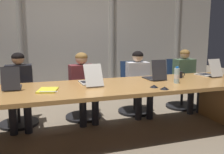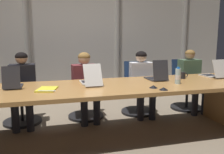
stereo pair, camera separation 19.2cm
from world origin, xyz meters
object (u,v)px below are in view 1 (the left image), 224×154
Objects in this scene: office_chair_right_end at (181,89)px; office_chair_left_mid at (18,103)px; person_center at (83,82)px; coffee_mug_near at (180,75)px; laptop_right_end at (209,73)px; laptop_left_mid at (12,85)px; person_right_end at (187,76)px; spiral_notepad at (48,90)px; conference_mic_right_side at (165,88)px; office_chair_center at (83,98)px; laptop_right_mid at (155,76)px; person_right_mid at (139,79)px; laptop_center at (90,80)px; office_chair_right_mid at (134,93)px; water_bottle_primary at (177,76)px; person_left_mid at (19,86)px; conference_mic_middle at (154,86)px.

office_chair_left_mid is at bearing -86.32° from office_chair_right_end.
person_center reaches higher than coffee_mug_near.
laptop_right_end is 3.43× the size of coffee_mug_near.
laptop_left_mid reaches higher than coffee_mug_near.
laptop_right_end is 0.38× the size of person_right_end.
laptop_left_mid is 0.39× the size of office_chair_left_mid.
person_center is 1.07m from spiral_notepad.
laptop_right_end is at bearing 28.46° from conference_mic_right_side.
office_chair_center is 1.98m from person_right_end.
spiral_notepad is at bearing -116.86° from laptop_left_mid.
person_center reaches higher than laptop_right_mid.
person_right_end is (3.00, 0.64, -0.16)m from laptop_left_mid.
office_chair_left_mid is at bearing -88.54° from person_right_mid.
person_right_mid is (0.01, 0.60, -0.16)m from laptop_right_mid.
laptop_center is 0.92m from office_chair_center.
laptop_right_end is (0.99, 0.01, -0.00)m from laptop_right_mid.
office_chair_right_mid is 0.82× the size of person_right_mid.
office_chair_right_end is (3.00, 0.80, -0.45)m from laptop_left_mid.
person_right_end is 4.78× the size of water_bottle_primary.
water_bottle_primary is at bearing -33.30° from office_chair_right_end.
person_left_mid is at bearing -90.50° from person_right_end.
conference_mic_middle is at bearing 28.21° from person_center.
office_chair_center is 1.66m from coffee_mug_near.
person_right_end is at bearing 48.55° from water_bottle_primary.
spiral_notepad is at bearing 164.65° from conference_mic_right_side.
laptop_right_mid is 1.32m from office_chair_right_end.
conference_mic_right_side is (0.07, -0.14, 0.00)m from conference_mic_middle.
person_left_mid is (0.05, -0.16, 0.31)m from office_chair_left_mid.
laptop_left_mid is at bearing 90.29° from laptop_right_mid.
person_right_end reaches higher than conference_mic_right_side.
person_right_mid is at bearing -77.10° from office_chair_right_end.
laptop_right_mid is 0.45m from coffee_mug_near.
person_right_mid is at bearing 85.65° from person_center.
office_chair_center is at bearing 118.67° from conference_mic_middle.
conference_mic_middle is at bearing 33.48° from office_chair_center.
coffee_mug_near is at bearing -89.66° from laptop_center.
laptop_right_mid is 1.17m from person_right_end.
conference_mic_right_side is (1.81, -0.60, -0.04)m from laptop_left_mid.
laptop_center is at bearing 55.54° from person_left_mid.
person_right_end is (1.00, -0.16, 0.29)m from office_chair_right_mid.
laptop_right_mid reaches higher than office_chair_right_end.
person_right_mid is at bearing 79.92° from conference_mic_right_side.
person_center reaches higher than conference_mic_middle.
laptop_right_mid is 3.00× the size of coffee_mug_near.
person_right_end is 10.25× the size of conference_mic_right_side.
person_left_mid is 1.02× the size of person_right_mid.
person_center is at bearing -90.57° from person_right_end.
laptop_right_mid reaches higher than office_chair_left_mid.
laptop_right_end is 0.38× the size of person_center.
office_chair_left_mid is 0.80× the size of person_right_mid.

